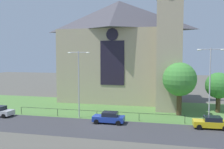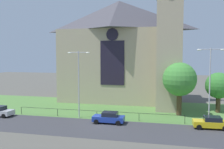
{
  "view_description": "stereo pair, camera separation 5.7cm",
  "coord_description": "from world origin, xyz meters",
  "px_view_note": "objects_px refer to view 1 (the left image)",
  "views": [
    {
      "loc": [
        8.32,
        -30.87,
        8.96
      ],
      "look_at": [
        -0.65,
        8.0,
        5.96
      ],
      "focal_mm": 39.5,
      "sensor_mm": 36.0,
      "label": 1
    },
    {
      "loc": [
        8.38,
        -30.86,
        8.96
      ],
      "look_at": [
        -0.65,
        8.0,
        5.96
      ],
      "focal_mm": 39.5,
      "sensor_mm": 36.0,
      "label": 2
    }
  ],
  "objects_px": {
    "tree_right_far": "(219,86)",
    "tree_right_near": "(180,80)",
    "streetlamp_near": "(79,76)",
    "streetlamp_far": "(210,78)",
    "parked_car_blue": "(109,118)",
    "church_building": "(122,49)",
    "parked_car_yellow": "(211,123)"
  },
  "relations": [
    {
      "from": "tree_right_far",
      "to": "parked_car_blue",
      "type": "distance_m",
      "value": 18.69
    },
    {
      "from": "church_building",
      "to": "streetlamp_far",
      "type": "relative_size",
      "value": 2.6
    },
    {
      "from": "tree_right_far",
      "to": "parked_car_blue",
      "type": "xyz_separation_m",
      "value": [
        -15.4,
        -9.99,
        -3.52
      ]
    },
    {
      "from": "tree_right_near",
      "to": "parked_car_yellow",
      "type": "height_order",
      "value": "tree_right_near"
    },
    {
      "from": "church_building",
      "to": "streetlamp_far",
      "type": "bearing_deg",
      "value": -47.17
    },
    {
      "from": "tree_right_near",
      "to": "streetlamp_far",
      "type": "height_order",
      "value": "streetlamp_far"
    },
    {
      "from": "tree_right_far",
      "to": "streetlamp_far",
      "type": "distance_m",
      "value": 8.76
    },
    {
      "from": "church_building",
      "to": "tree_right_far",
      "type": "bearing_deg",
      "value": -23.36
    },
    {
      "from": "streetlamp_far",
      "to": "parked_car_yellow",
      "type": "height_order",
      "value": "streetlamp_far"
    },
    {
      "from": "streetlamp_far",
      "to": "parked_car_blue",
      "type": "bearing_deg",
      "value": -171.8
    },
    {
      "from": "tree_right_far",
      "to": "parked_car_yellow",
      "type": "bearing_deg",
      "value": -104.75
    },
    {
      "from": "tree_right_near",
      "to": "church_building",
      "type": "bearing_deg",
      "value": 135.51
    },
    {
      "from": "parked_car_blue",
      "to": "streetlamp_far",
      "type": "bearing_deg",
      "value": -172.63
    },
    {
      "from": "church_building",
      "to": "streetlamp_near",
      "type": "bearing_deg",
      "value": -102.5
    },
    {
      "from": "tree_right_far",
      "to": "tree_right_near",
      "type": "bearing_deg",
      "value": -151.68
    },
    {
      "from": "streetlamp_far",
      "to": "parked_car_blue",
      "type": "height_order",
      "value": "streetlamp_far"
    },
    {
      "from": "tree_right_far",
      "to": "church_building",
      "type": "bearing_deg",
      "value": 156.64
    },
    {
      "from": "streetlamp_far",
      "to": "parked_car_yellow",
      "type": "relative_size",
      "value": 2.35
    },
    {
      "from": "parked_car_blue",
      "to": "parked_car_yellow",
      "type": "height_order",
      "value": "same"
    },
    {
      "from": "church_building",
      "to": "parked_car_blue",
      "type": "xyz_separation_m",
      "value": [
        1.5,
        -17.3,
        -9.53
      ]
    },
    {
      "from": "church_building",
      "to": "tree_right_far",
      "type": "xyz_separation_m",
      "value": [
        16.9,
        -7.3,
        -6.01
      ]
    },
    {
      "from": "tree_right_far",
      "to": "streetlamp_near",
      "type": "xyz_separation_m",
      "value": [
        -20.33,
        -8.15,
        1.76
      ]
    },
    {
      "from": "streetlamp_far",
      "to": "streetlamp_near",
      "type": "bearing_deg",
      "value": 180.0
    },
    {
      "from": "parked_car_blue",
      "to": "parked_car_yellow",
      "type": "distance_m",
      "value": 12.9
    },
    {
      "from": "tree_right_far",
      "to": "tree_right_near",
      "type": "height_order",
      "value": "tree_right_near"
    },
    {
      "from": "streetlamp_near",
      "to": "streetlamp_far",
      "type": "height_order",
      "value": "streetlamp_far"
    },
    {
      "from": "parked_car_blue",
      "to": "tree_right_near",
      "type": "bearing_deg",
      "value": -145.03
    },
    {
      "from": "church_building",
      "to": "parked_car_blue",
      "type": "height_order",
      "value": "church_building"
    },
    {
      "from": "tree_right_far",
      "to": "parked_car_yellow",
      "type": "xyz_separation_m",
      "value": [
        -2.51,
        -9.53,
        -3.52
      ]
    },
    {
      "from": "church_building",
      "to": "streetlamp_far",
      "type": "height_order",
      "value": "church_building"
    },
    {
      "from": "tree_right_near",
      "to": "streetlamp_near",
      "type": "relative_size",
      "value": 0.83
    },
    {
      "from": "tree_right_far",
      "to": "streetlamp_near",
      "type": "bearing_deg",
      "value": -158.16
    }
  ]
}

